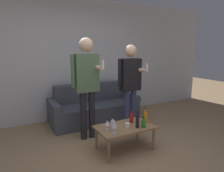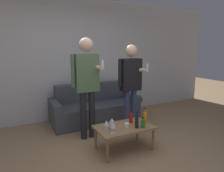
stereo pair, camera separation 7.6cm
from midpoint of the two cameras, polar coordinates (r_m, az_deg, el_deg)
The scene contains 15 objects.
ground_plane at distance 2.93m, azimuth 1.58°, elevation -22.30°, with size 16.00×16.00×0.00m, color #997A56.
wall_back at distance 4.61m, azimuth -12.61°, elevation 7.40°, with size 8.00×0.06×2.70m.
couch at distance 4.49m, azimuth -5.86°, elevation -6.27°, with size 1.88×0.81×0.81m.
coffee_table at distance 3.21m, azimuth 3.03°, elevation -12.17°, with size 0.90×0.54×0.39m.
bottle_orange at distance 3.32m, azimuth 4.87°, elevation -8.95°, with size 0.06×0.06×0.22m.
bottle_green at distance 3.16m, azimuth 8.31°, elevation -10.47°, with size 0.06×0.06×0.17m.
bottle_dark at distance 3.33m, azimuth 8.86°, elevation -8.76°, with size 0.06×0.06×0.25m.
bottle_yellow at distance 3.12m, azimuth 6.58°, elevation -10.02°, with size 0.06×0.06×0.25m.
bottle_red at distance 3.05m, azimuth -0.53°, elevation -10.96°, with size 0.06×0.06×0.19m.
wine_glass_near at distance 2.89m, azimuth -0.12°, elevation -10.92°, with size 0.08×0.08×0.19m.
wine_glass_far at distance 3.03m, azimuth -2.10°, elevation -10.58°, with size 0.07×0.07×0.15m.
cup_on_table at distance 3.12m, azimuth 3.73°, elevation -11.18°, with size 0.07×0.07×0.08m.
person_standing_left at distance 3.45m, azimuth -7.90°, elevation 1.77°, with size 0.47×0.44×1.77m.
person_standing_right at distance 3.79m, azimuth 4.64°, elevation 1.53°, with size 0.46×0.42×1.66m.
potted_plant at distance 5.15m, azimuth 6.68°, elevation -4.34°, with size 0.23×0.23×0.43m.
Camera 1 is at (-1.24, -2.12, 1.59)m, focal length 32.00 mm.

